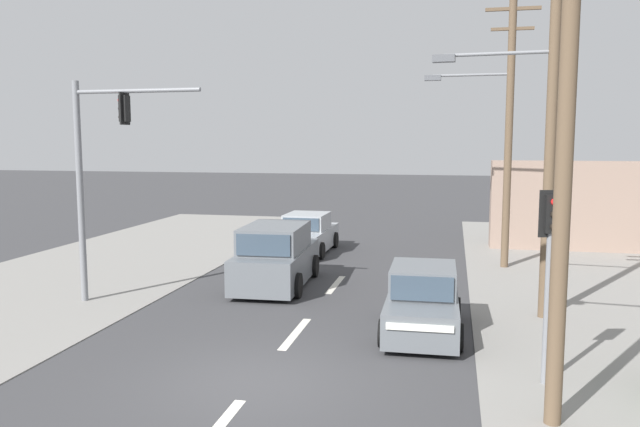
{
  "coord_description": "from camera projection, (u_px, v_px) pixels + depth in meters",
  "views": [
    {
      "loc": [
        3.47,
        -10.5,
        4.43
      ],
      "look_at": [
        0.36,
        4.0,
        2.68
      ],
      "focal_mm": 35.0,
      "sensor_mm": 36.0,
      "label": 1
    }
  ],
  "objects": [
    {
      "name": "traffic_signal_mast",
      "position": [
        97.0,
        163.0,
        16.66
      ],
      "size": [
        3.69,
        0.44,
        6.0
      ],
      "color": "slate",
      "rests_on": "ground"
    },
    {
      "name": "lane_dash_mid",
      "position": [
        295.0,
        333.0,
        14.35
      ],
      "size": [
        0.2,
        2.4,
        0.01
      ],
      "primitive_type": "cube",
      "color": "silver",
      "rests_on": "ground"
    },
    {
      "name": "sedan_oncoming_near",
      "position": [
        307.0,
        235.0,
        24.67
      ],
      "size": [
        1.93,
        4.26,
        1.56
      ],
      "color": "#A3A8AD",
      "rests_on": "ground"
    },
    {
      "name": "lane_dash_far",
      "position": [
        336.0,
        285.0,
        19.21
      ],
      "size": [
        0.2,
        2.4,
        0.01
      ],
      "primitive_type": "cube",
      "color": "silver",
      "rests_on": "ground"
    },
    {
      "name": "ground_plane",
      "position": [
        255.0,
        383.0,
        11.44
      ],
      "size": [
        140.0,
        140.0,
        0.0
      ],
      "primitive_type": "plane",
      "color": "#3A3A3D"
    },
    {
      "name": "hatchback_receding_far",
      "position": [
        423.0,
        303.0,
        14.38
      ],
      "size": [
        1.83,
        3.67,
        1.53
      ],
      "color": "slate",
      "rests_on": "ground"
    },
    {
      "name": "utility_pole_background_right",
      "position": [
        505.0,
        124.0,
        21.25
      ],
      "size": [
        3.78,
        0.36,
        9.24
      ],
      "color": "brown",
      "rests_on": "ground"
    },
    {
      "name": "suv_crossing_left",
      "position": [
        276.0,
        257.0,
        18.95
      ],
      "size": [
        2.22,
        4.61,
        1.9
      ],
      "color": "slate",
      "rests_on": "ground"
    },
    {
      "name": "kerb_left_verge",
      "position": [
        4.0,
        302.0,
        17.09
      ],
      "size": [
        8.0,
        40.0,
        0.02
      ],
      "primitive_type": "cube",
      "color": "gray",
      "rests_on": "ground"
    },
    {
      "name": "pedestal_signal_right_kerb",
      "position": [
        550.0,
        254.0,
        11.08
      ],
      "size": [
        0.44,
        0.31,
        3.56
      ],
      "color": "slate",
      "rests_on": "ground"
    },
    {
      "name": "utility_pole_midground_right",
      "position": [
        545.0,
        121.0,
        15.1
      ],
      "size": [
        3.78,
        0.51,
        9.08
      ],
      "color": "brown",
      "rests_on": "ground"
    },
    {
      "name": "utility_pole_foreground_right",
      "position": [
        558.0,
        80.0,
        9.18
      ],
      "size": [
        3.78,
        0.55,
        9.9
      ],
      "color": "brown",
      "rests_on": "ground"
    }
  ]
}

